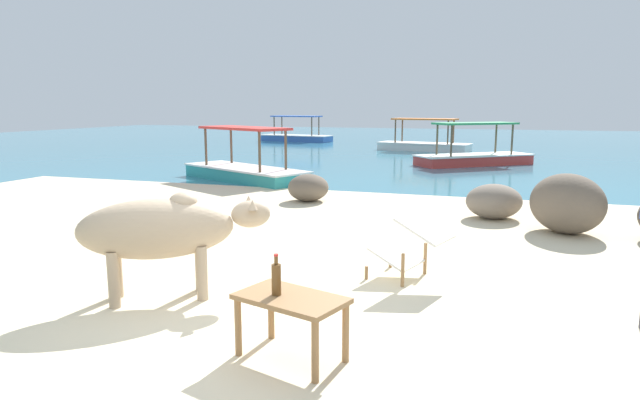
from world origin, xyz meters
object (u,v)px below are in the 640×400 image
(deck_chair_near, at_px, (410,243))
(boat_teal, at_px, (245,169))
(bottle, at_px, (276,279))
(cow, at_px, (162,229))
(low_bench_table, at_px, (291,307))
(boat_blue, at_px, (296,136))
(boat_red, at_px, (474,156))
(boat_white, at_px, (424,144))

(deck_chair_near, bearing_deg, boat_teal, -35.07)
(bottle, bearing_deg, cow, 151.22)
(deck_chair_near, bearing_deg, bottle, 90.67)
(low_bench_table, height_order, boat_teal, boat_teal)
(cow, bearing_deg, boat_blue, 74.31)
(low_bench_table, distance_m, boat_red, 14.00)
(cow, distance_m, boat_red, 13.37)
(low_bench_table, distance_m, boat_blue, 24.33)
(low_bench_table, height_order, deck_chair_near, deck_chair_near)
(boat_white, bearing_deg, bottle, -74.29)
(boat_white, bearing_deg, low_bench_table, -73.97)
(low_bench_table, relative_size, deck_chair_near, 0.96)
(boat_blue, relative_size, boat_red, 1.06)
(low_bench_table, bearing_deg, bottle, -159.01)
(cow, xyz_separation_m, boat_blue, (-6.96, 21.99, -0.40))
(low_bench_table, xyz_separation_m, boat_red, (0.59, 13.99, -0.13))
(cow, bearing_deg, boat_teal, 77.57)
(bottle, xyz_separation_m, boat_red, (0.69, 13.99, -0.33))
(deck_chair_near, xyz_separation_m, boat_teal, (-5.04, 6.54, -0.13))
(cow, distance_m, bottle, 1.67)
(deck_chair_near, relative_size, boat_teal, 0.23)
(boat_blue, bearing_deg, boat_white, 159.24)
(bottle, xyz_separation_m, boat_teal, (-4.43, 8.61, -0.33))
(deck_chair_near, bearing_deg, cow, 48.59)
(deck_chair_near, xyz_separation_m, boat_blue, (-9.04, 20.73, -0.13))
(deck_chair_near, height_order, boat_white, boat_white)
(boat_teal, bearing_deg, boat_blue, -46.95)
(boat_blue, bearing_deg, low_bench_table, 119.14)
(bottle, distance_m, boat_red, 14.01)
(cow, relative_size, low_bench_table, 1.94)
(cow, bearing_deg, boat_white, 56.82)
(deck_chair_near, height_order, boat_teal, boat_teal)
(boat_red, bearing_deg, boat_teal, 8.19)
(boat_red, bearing_deg, cow, 42.48)
(cow, relative_size, deck_chair_near, 1.87)
(deck_chair_near, distance_m, boat_white, 16.95)
(bottle, distance_m, deck_chair_near, 2.16)
(cow, distance_m, boat_blue, 23.07)
(low_bench_table, xyz_separation_m, boat_white, (-1.59, 18.88, -0.13))
(low_bench_table, bearing_deg, boat_teal, 135.17)
(bottle, bearing_deg, boat_blue, 110.27)
(low_bench_table, relative_size, bottle, 2.89)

